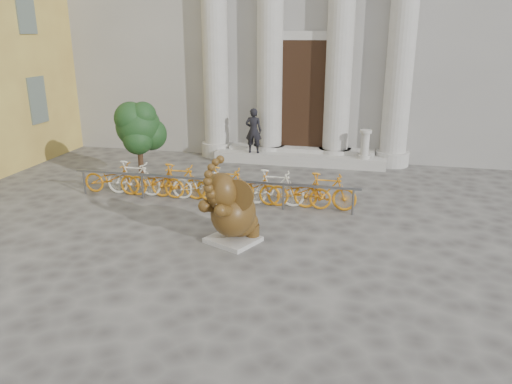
% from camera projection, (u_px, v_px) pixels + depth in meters
% --- Properties ---
extents(ground, '(80.00, 80.00, 0.00)m').
position_uv_depth(ground, '(226.00, 289.00, 9.18)').
color(ground, '#474442').
rests_on(ground, ground).
extents(entrance_steps, '(6.00, 1.20, 0.36)m').
position_uv_depth(entrance_steps, '(300.00, 158.00, 17.83)').
color(entrance_steps, '#A8A59E').
rests_on(entrance_steps, ground).
extents(elephant_statue, '(1.42, 1.63, 2.06)m').
position_uv_depth(elephant_statue, '(232.00, 211.00, 10.97)').
color(elephant_statue, '#A8A59E').
rests_on(elephant_statue, ground).
extents(bike_rack, '(8.03, 0.53, 1.00)m').
position_uv_depth(bike_rack, '(213.00, 184.00, 13.74)').
color(bike_rack, slate).
rests_on(bike_rack, ground).
extents(tree, '(1.48, 1.35, 2.57)m').
position_uv_depth(tree, '(139.00, 128.00, 14.69)').
color(tree, '#332114').
rests_on(tree, ground).
extents(pedestrian, '(0.61, 0.42, 1.59)m').
position_uv_depth(pedestrian, '(254.00, 131.00, 17.54)').
color(pedestrian, black).
rests_on(pedestrian, entrance_steps).
extents(balustrade_post, '(0.40, 0.40, 0.98)m').
position_uv_depth(balustrade_post, '(365.00, 145.00, 16.87)').
color(balustrade_post, '#A8A59E').
rests_on(balustrade_post, entrance_steps).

